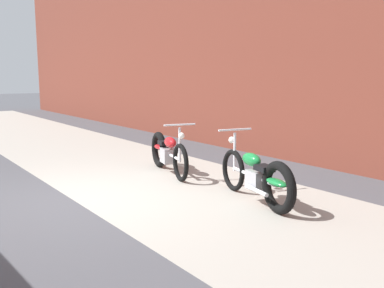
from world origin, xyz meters
name	(u,v)px	position (x,y,z in m)	size (l,w,h in m)	color
ground_plane	(76,202)	(0.00, 0.00, 0.00)	(80.00, 80.00, 0.00)	#47474C
sidewalk_slab	(174,184)	(0.00, 1.75, 0.00)	(36.00, 3.50, 0.01)	#9E998E
brick_building_wall	(310,23)	(0.00, 5.20, 2.95)	(36.00, 0.50, 5.89)	brown
motorcycle_red	(166,152)	(-0.90, 2.19, 0.40)	(1.97, 0.76, 1.03)	black
motorcycle_green	(259,177)	(1.68, 2.14, 0.40)	(1.98, 0.74, 1.03)	black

